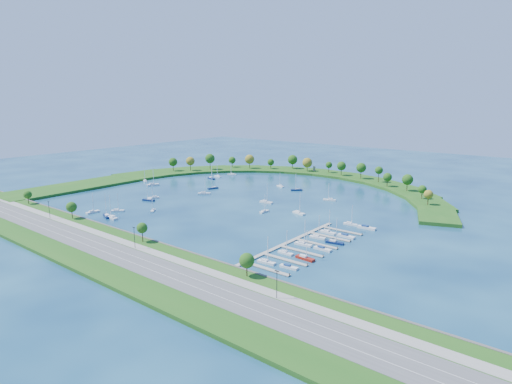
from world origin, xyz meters
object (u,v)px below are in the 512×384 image
Objects in this scene: dock_system at (301,245)px; moored_boat_0 at (280,186)px; moored_boat_15 at (112,217)px; docked_boat_2 at (286,252)px; docked_boat_3 at (305,257)px; docked_boat_8 at (328,232)px; docked_boat_5 at (322,249)px; moored_boat_16 at (297,189)px; docked_boat_4 at (303,244)px; moored_boat_1 at (213,188)px; docked_boat_10 at (350,224)px; moored_boat_12 at (266,202)px; docked_boat_0 at (266,261)px; moored_boat_5 at (154,197)px; moored_boat_14 at (299,212)px; docked_boat_6 at (317,237)px; moored_boat_3 at (149,200)px; docked_boat_1 at (289,267)px; moored_boat_9 at (264,211)px; moored_boat_18 at (153,184)px; moored_boat_4 at (93,211)px; moored_boat_7 at (204,193)px; moored_boat_6 at (211,178)px; harbor_tower at (314,168)px; moored_boat_10 at (107,216)px; docked_boat_9 at (346,236)px; moored_boat_2 at (218,176)px; moored_boat_11 at (153,210)px; moored_boat_13 at (145,181)px; moored_boat_8 at (330,199)px; moored_boat_19 at (117,210)px.

dock_system is 7.27× the size of moored_boat_0.
moored_boat_15 is 113.58m from docked_boat_2.
docked_boat_8 is (-10.49, 38.87, -0.02)m from docked_boat_3.
docked_boat_2 is at bearing -177.46° from docked_boat_3.
moored_boat_0 is at bearing 133.76° from docked_boat_5.
docked_boat_4 is at bearing 82.82° from moored_boat_16.
moored_boat_1 is (-124.83, 68.29, 0.57)m from dock_system.
moored_boat_0 is at bearing 140.02° from docked_boat_10.
moored_boat_12 reaches higher than moored_boat_1.
moored_boat_5 is at bearing 155.41° from docked_boat_0.
moored_boat_16 is 130.37m from docked_boat_5.
moored_boat_5 is 106.34m from moored_boat_14.
moored_boat_14 reaches higher than docked_boat_6.
moored_boat_3 is 147.20m from docked_boat_1.
moored_boat_16 is (-19.37, 65.73, 0.05)m from moored_boat_9.
docked_boat_6 is (0.22, 14.58, 0.56)m from dock_system.
moored_boat_18 is at bearing 173.48° from docked_boat_10.
docked_boat_10 is (73.21, -57.30, -0.04)m from moored_boat_16.
moored_boat_14 reaches higher than moored_boat_4.
moored_boat_12 reaches higher than docked_boat_5.
moored_boat_18 reaches higher than moored_boat_4.
moored_boat_7 is 122.04m from docked_boat_6.
moored_boat_6 reaches higher than moored_boat_4.
moored_boat_10 is at bearing -94.48° from harbor_tower.
docked_boat_9 is (165.72, -72.03, -0.24)m from moored_boat_6.
dock_system is 138.90m from moored_boat_0.
docked_boat_4 reaches higher than moored_boat_0.
docked_boat_0 is at bearing -109.06° from docked_boat_5.
moored_boat_2 reaches higher than docked_boat_1.
moored_boat_6 is 0.89× the size of moored_boat_15.
harbor_tower is 0.35× the size of docked_boat_8.
moored_boat_2 is at bearing 165.78° from moored_boat_11.
harbor_tower is 0.31× the size of moored_boat_18.
moored_boat_2 is 127.20m from moored_boat_9.
dock_system is 126.88m from moored_boat_7.
moored_boat_0 is 149.62m from docked_boat_2.
docked_boat_4 is (-10.47, 27.56, 0.33)m from docked_boat_1.
moored_boat_7 is at bearing 153.04° from docked_boat_2.
moored_boat_3 reaches higher than moored_boat_13.
docked_boat_3 is at bearing -87.20° from moored_boat_18.
moored_boat_8 is (53.66, -17.36, 0.04)m from moored_boat_0.
moored_boat_1 is 157.66m from docked_boat_0.
docked_boat_1 is at bearing 148.90° from moored_boat_2.
moored_boat_11 is 0.76× the size of docked_boat_8.
moored_boat_10 is at bearing -154.08° from docked_boat_10.
moored_boat_1 is 50.36m from moored_boat_5.
docked_boat_9 is (127.13, -25.20, -0.26)m from moored_boat_7.
moored_boat_19 is 1.43× the size of docked_boat_1.
moored_boat_8 is at bearing -40.67° from moored_boat_4.
moored_boat_7 is 1.16× the size of docked_boat_10.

